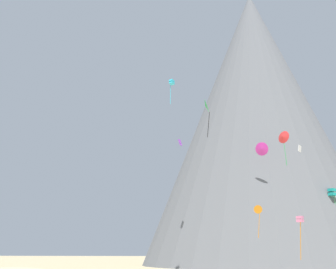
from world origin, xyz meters
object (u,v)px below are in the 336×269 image
kite_white_mid (300,148)px  kite_red_mid (283,137)px  kite_pink_low (300,221)px  kite_orange_low (258,211)px  kite_green_mid (206,106)px  kite_violet_mid (180,142)px  kite_teal_low (332,192)px  rock_massif (260,129)px  kite_magenta_mid (262,149)px  kite_cyan_high (172,83)px  kite_gold_low (225,204)px

kite_white_mid → kite_red_mid: bearing=100.5°
kite_pink_low → kite_orange_low: bearing=-131.0°
kite_green_mid → kite_violet_mid: 21.89m
kite_white_mid → kite_orange_low: kite_white_mid is taller
kite_teal_low → kite_orange_low: size_ratio=0.92×
rock_massif → kite_magenta_mid: rock_massif is taller
kite_white_mid → kite_pink_low: 12.66m
kite_cyan_high → kite_violet_mid: bearing=117.7°
kite_green_mid → kite_white_mid: (13.04, 2.74, -5.80)m
kite_gold_low → kite_magenta_mid: bearing=-24.9°
kite_white_mid → kite_teal_low: bearing=56.4°
kite_pink_low → kite_green_mid: bearing=-80.9°
kite_red_mid → kite_teal_low: (11.54, 19.13, -6.16)m
kite_white_mid → kite_pink_low: (-2.00, -6.86, -10.46)m
kite_pink_low → kite_red_mid: bearing=-153.1°
rock_massif → kite_red_mid: 40.45m
kite_gold_low → kite_cyan_high: bearing=-112.7°
kite_pink_low → kite_cyan_high: bearing=-100.5°
kite_magenta_mid → kite_violet_mid: kite_violet_mid is taller
kite_gold_low → kite_teal_low: size_ratio=1.41×
kite_magenta_mid → kite_cyan_high: bearing=-117.5°
kite_cyan_high → kite_orange_low: size_ratio=0.94×
rock_massif → kite_violet_mid: bearing=-126.5°
kite_red_mid → kite_green_mid: size_ratio=0.98×
kite_gold_low → kite_green_mid: bearing=-90.4°
kite_magenta_mid → kite_orange_low: (-2.75, -15.02, -12.62)m
kite_green_mid → kite_cyan_high: size_ratio=1.24×
kite_cyan_high → kite_gold_low: (8.84, 15.94, -18.85)m
kite_white_mid → kite_teal_low: size_ratio=0.23×
kite_violet_mid → kite_magenta_mid: bearing=-21.6°
kite_white_mid → kite_green_mid: bearing=-178.3°
kite_green_mid → kite_white_mid: kite_green_mid is taller
kite_teal_low → kite_orange_low: 25.35m
rock_massif → kite_pink_low: rock_massif is taller
kite_white_mid → kite_teal_low: (10.03, 23.14, -3.45)m
kite_red_mid → kite_cyan_high: kite_cyan_high is taller
rock_massif → kite_orange_low: rock_massif is taller
kite_cyan_high → kite_white_mid: (18.84, -7.26, -13.45)m
rock_massif → kite_red_mid: size_ratio=14.03×
kite_red_mid → kite_pink_low: bearing=-48.0°
kite_red_mid → kite_cyan_high: (-17.32, 3.25, 10.74)m
kite_orange_low → kite_red_mid: bearing=-179.8°
kite_violet_mid → kite_gold_low: bearing=5.9°
kite_red_mid → kite_orange_low: 11.87m
rock_massif → kite_orange_low: bearing=-98.0°
kite_green_mid → kite_magenta_mid: bearing=162.7°
kite_magenta_mid → kite_orange_low: size_ratio=0.54×
rock_massif → kite_violet_mid: rock_massif is taller
kite_cyan_high → kite_magenta_mid: (15.74, 11.75, -9.16)m
kite_magenta_mid → kite_teal_low: (13.13, 4.13, -7.74)m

